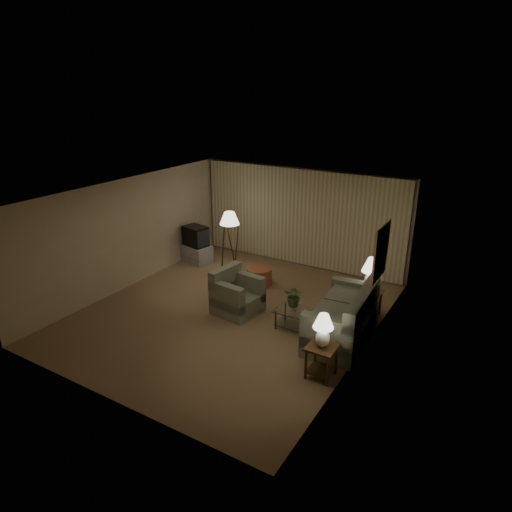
{
  "coord_description": "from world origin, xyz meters",
  "views": [
    {
      "loc": [
        5.13,
        -7.5,
        4.81
      ],
      "look_at": [
        0.28,
        0.6,
        1.2
      ],
      "focal_mm": 32.0,
      "sensor_mm": 36.0,
      "label": 1
    }
  ],
  "objects_px": {
    "side_table_near": "(321,356)",
    "floor_lamp": "(230,240)",
    "ottoman": "(259,276)",
    "table_lamp_far": "(372,272)",
    "crt_tv": "(196,236)",
    "tv_cabinet": "(197,254)",
    "vase": "(294,307)",
    "side_table_far": "(369,299)",
    "sofa": "(342,319)",
    "armchair": "(238,296)",
    "coffee_table": "(300,318)",
    "table_lamp_near": "(323,328)"
  },
  "relations": [
    {
      "from": "table_lamp_far",
      "to": "ottoman",
      "type": "relative_size",
      "value": 1.15
    },
    {
      "from": "sofa",
      "to": "side_table_far",
      "type": "distance_m",
      "value": 1.26
    },
    {
      "from": "table_lamp_near",
      "to": "table_lamp_far",
      "type": "xyz_separation_m",
      "value": [
        0.0,
        2.6,
        0.08
      ]
    },
    {
      "from": "crt_tv",
      "to": "tv_cabinet",
      "type": "bearing_deg",
      "value": 0.0
    },
    {
      "from": "tv_cabinet",
      "to": "ottoman",
      "type": "relative_size",
      "value": 1.46
    },
    {
      "from": "side_table_near",
      "to": "ottoman",
      "type": "height_order",
      "value": "side_table_near"
    },
    {
      "from": "table_lamp_far",
      "to": "ottoman",
      "type": "xyz_separation_m",
      "value": [
        -2.89,
        0.19,
        -0.83
      ]
    },
    {
      "from": "armchair",
      "to": "side_table_far",
      "type": "height_order",
      "value": "armchair"
    },
    {
      "from": "tv_cabinet",
      "to": "vase",
      "type": "relative_size",
      "value": 6.8
    },
    {
      "from": "crt_tv",
      "to": "vase",
      "type": "xyz_separation_m",
      "value": [
        4.05,
        -1.95,
        -0.29
      ]
    },
    {
      "from": "armchair",
      "to": "crt_tv",
      "type": "distance_m",
      "value": 3.31
    },
    {
      "from": "side_table_near",
      "to": "table_lamp_far",
      "type": "xyz_separation_m",
      "value": [
        -0.0,
        2.6,
        0.64
      ]
    },
    {
      "from": "side_table_near",
      "to": "tv_cabinet",
      "type": "bearing_deg",
      "value": 148.38
    },
    {
      "from": "side_table_far",
      "to": "crt_tv",
      "type": "relative_size",
      "value": 0.81
    },
    {
      "from": "floor_lamp",
      "to": "side_table_near",
      "type": "bearing_deg",
      "value": -38.53
    },
    {
      "from": "armchair",
      "to": "vase",
      "type": "xyz_separation_m",
      "value": [
        1.4,
        -0.01,
        0.09
      ]
    },
    {
      "from": "side_table_near",
      "to": "table_lamp_far",
      "type": "height_order",
      "value": "table_lamp_far"
    },
    {
      "from": "sofa",
      "to": "floor_lamp",
      "type": "height_order",
      "value": "floor_lamp"
    },
    {
      "from": "sofa",
      "to": "table_lamp_near",
      "type": "xyz_separation_m",
      "value": [
        0.15,
        -1.35,
        0.52
      ]
    },
    {
      "from": "table_lamp_far",
      "to": "floor_lamp",
      "type": "relative_size",
      "value": 0.46
    },
    {
      "from": "floor_lamp",
      "to": "ottoman",
      "type": "height_order",
      "value": "floor_lamp"
    },
    {
      "from": "floor_lamp",
      "to": "ottoman",
      "type": "xyz_separation_m",
      "value": [
        1.18,
        -0.45,
        -0.64
      ]
    },
    {
      "from": "sofa",
      "to": "floor_lamp",
      "type": "relative_size",
      "value": 1.32
    },
    {
      "from": "crt_tv",
      "to": "floor_lamp",
      "type": "bearing_deg",
      "value": 14.33
    },
    {
      "from": "side_table_far",
      "to": "crt_tv",
      "type": "bearing_deg",
      "value": 173.4
    },
    {
      "from": "armchair",
      "to": "side_table_far",
      "type": "bearing_deg",
      "value": -55.54
    },
    {
      "from": "armchair",
      "to": "vase",
      "type": "bearing_deg",
      "value": -83.79
    },
    {
      "from": "side_table_far",
      "to": "floor_lamp",
      "type": "xyz_separation_m",
      "value": [
        -4.07,
        0.64,
        0.45
      ]
    },
    {
      "from": "table_lamp_near",
      "to": "tv_cabinet",
      "type": "bearing_deg",
      "value": 148.38
    },
    {
      "from": "floor_lamp",
      "to": "vase",
      "type": "bearing_deg",
      "value": -34.26
    },
    {
      "from": "sofa",
      "to": "armchair",
      "type": "height_order",
      "value": "sofa"
    },
    {
      "from": "sofa",
      "to": "ottoman",
      "type": "distance_m",
      "value": 3.1
    },
    {
      "from": "armchair",
      "to": "table_lamp_near",
      "type": "height_order",
      "value": "table_lamp_near"
    },
    {
      "from": "sofa",
      "to": "table_lamp_near",
      "type": "relative_size",
      "value": 3.49
    },
    {
      "from": "side_table_near",
      "to": "floor_lamp",
      "type": "bearing_deg",
      "value": 141.47
    },
    {
      "from": "floor_lamp",
      "to": "vase",
      "type": "xyz_separation_m",
      "value": [
        2.92,
        -1.99,
        -0.37
      ]
    },
    {
      "from": "side_table_near",
      "to": "crt_tv",
      "type": "xyz_separation_m",
      "value": [
        -5.2,
        3.2,
        0.37
      ]
    },
    {
      "from": "side_table_near",
      "to": "coffee_table",
      "type": "distance_m",
      "value": 1.61
    },
    {
      "from": "side_table_far",
      "to": "ottoman",
      "type": "distance_m",
      "value": 2.9
    },
    {
      "from": "sofa",
      "to": "side_table_far",
      "type": "xyz_separation_m",
      "value": [
        0.15,
        1.25,
        -0.04
      ]
    },
    {
      "from": "side_table_far",
      "to": "vase",
      "type": "distance_m",
      "value": 1.77
    },
    {
      "from": "side_table_near",
      "to": "floor_lamp",
      "type": "relative_size",
      "value": 0.37
    },
    {
      "from": "floor_lamp",
      "to": "coffee_table",
      "type": "bearing_deg",
      "value": -32.94
    },
    {
      "from": "side_table_near",
      "to": "vase",
      "type": "relative_size",
      "value": 4.33
    },
    {
      "from": "armchair",
      "to": "crt_tv",
      "type": "xyz_separation_m",
      "value": [
        -2.65,
        1.94,
        0.39
      ]
    },
    {
      "from": "armchair",
      "to": "side_table_far",
      "type": "relative_size",
      "value": 1.9
    },
    {
      "from": "vase",
      "to": "table_lamp_far",
      "type": "bearing_deg",
      "value": 49.61
    },
    {
      "from": "side_table_far",
      "to": "table_lamp_near",
      "type": "distance_m",
      "value": 2.66
    },
    {
      "from": "floor_lamp",
      "to": "armchair",
      "type": "bearing_deg",
      "value": -52.39
    },
    {
      "from": "crt_tv",
      "to": "ottoman",
      "type": "xyz_separation_m",
      "value": [
        2.31,
        -0.41,
        -0.56
      ]
    }
  ]
}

